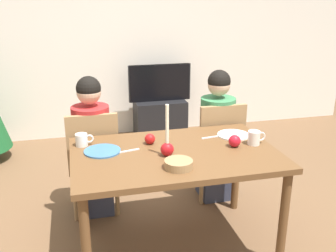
# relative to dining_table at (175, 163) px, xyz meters

# --- Properties ---
(ground_plane) EXTENTS (7.68, 7.68, 0.00)m
(ground_plane) POSITION_rel_dining_table_xyz_m (0.00, 0.00, -0.67)
(ground_plane) COLOR brown
(back_wall) EXTENTS (6.40, 0.10, 2.60)m
(back_wall) POSITION_rel_dining_table_xyz_m (0.00, 2.60, 0.63)
(back_wall) COLOR silver
(back_wall) RESTS_ON ground
(dining_table) EXTENTS (1.40, 0.90, 0.75)m
(dining_table) POSITION_rel_dining_table_xyz_m (0.00, 0.00, 0.00)
(dining_table) COLOR brown
(dining_table) RESTS_ON ground
(chair_left) EXTENTS (0.40, 0.40, 0.90)m
(chair_left) POSITION_rel_dining_table_xyz_m (-0.53, 0.61, -0.15)
(chair_left) COLOR #99754C
(chair_left) RESTS_ON ground
(chair_right) EXTENTS (0.40, 0.40, 0.90)m
(chair_right) POSITION_rel_dining_table_xyz_m (0.55, 0.61, -0.15)
(chair_right) COLOR #99754C
(chair_right) RESTS_ON ground
(person_left_child) EXTENTS (0.30, 0.30, 1.17)m
(person_left_child) POSITION_rel_dining_table_xyz_m (-0.53, 0.64, -0.10)
(person_left_child) COLOR #33384C
(person_left_child) RESTS_ON ground
(person_right_child) EXTENTS (0.30, 0.30, 1.17)m
(person_right_child) POSITION_rel_dining_table_xyz_m (0.55, 0.64, -0.10)
(person_right_child) COLOR #33384C
(person_right_child) RESTS_ON ground
(tv_stand) EXTENTS (0.64, 0.40, 0.48)m
(tv_stand) POSITION_rel_dining_table_xyz_m (0.42, 2.30, -0.43)
(tv_stand) COLOR black
(tv_stand) RESTS_ON ground
(tv) EXTENTS (0.79, 0.05, 0.46)m
(tv) POSITION_rel_dining_table_xyz_m (0.42, 2.30, 0.04)
(tv) COLOR black
(tv) RESTS_ON tv_stand
(candle_centerpiece) EXTENTS (0.09, 0.09, 0.35)m
(candle_centerpiece) POSITION_rel_dining_table_xyz_m (-0.07, -0.05, 0.15)
(candle_centerpiece) COLOR red
(candle_centerpiece) RESTS_ON dining_table
(plate_left) EXTENTS (0.25, 0.25, 0.01)m
(plate_left) POSITION_rel_dining_table_xyz_m (-0.48, 0.12, 0.09)
(plate_left) COLOR teal
(plate_left) RESTS_ON dining_table
(plate_right) EXTENTS (0.24, 0.24, 0.01)m
(plate_right) POSITION_rel_dining_table_xyz_m (0.51, 0.20, 0.09)
(plate_right) COLOR white
(plate_right) RESTS_ON dining_table
(mug_left) EXTENTS (0.13, 0.09, 0.09)m
(mug_left) POSITION_rel_dining_table_xyz_m (-0.61, 0.27, 0.13)
(mug_left) COLOR silver
(mug_left) RESTS_ON dining_table
(mug_right) EXTENTS (0.13, 0.09, 0.10)m
(mug_right) POSITION_rel_dining_table_xyz_m (0.59, 0.00, 0.13)
(mug_right) COLOR silver
(mug_right) RESTS_ON dining_table
(fork_left) EXTENTS (0.18, 0.05, 0.01)m
(fork_left) POSITION_rel_dining_table_xyz_m (-0.32, 0.08, 0.09)
(fork_left) COLOR silver
(fork_left) RESTS_ON dining_table
(fork_right) EXTENTS (0.18, 0.04, 0.01)m
(fork_right) POSITION_rel_dining_table_xyz_m (0.34, 0.20, 0.09)
(fork_right) COLOR silver
(fork_right) RESTS_ON dining_table
(bowl_walnuts) EXTENTS (0.18, 0.18, 0.05)m
(bowl_walnuts) POSITION_rel_dining_table_xyz_m (-0.05, -0.25, 0.11)
(bowl_walnuts) COLOR #99754C
(bowl_walnuts) RESTS_ON dining_table
(apple_near_candle) EXTENTS (0.08, 0.08, 0.08)m
(apple_near_candle) POSITION_rel_dining_table_xyz_m (-0.14, 0.19, 0.12)
(apple_near_candle) COLOR red
(apple_near_candle) RESTS_ON dining_table
(apple_by_left_plate) EXTENTS (0.09, 0.09, 0.09)m
(apple_by_left_plate) POSITION_rel_dining_table_xyz_m (0.43, -0.01, 0.13)
(apple_by_left_plate) COLOR red
(apple_by_left_plate) RESTS_ON dining_table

